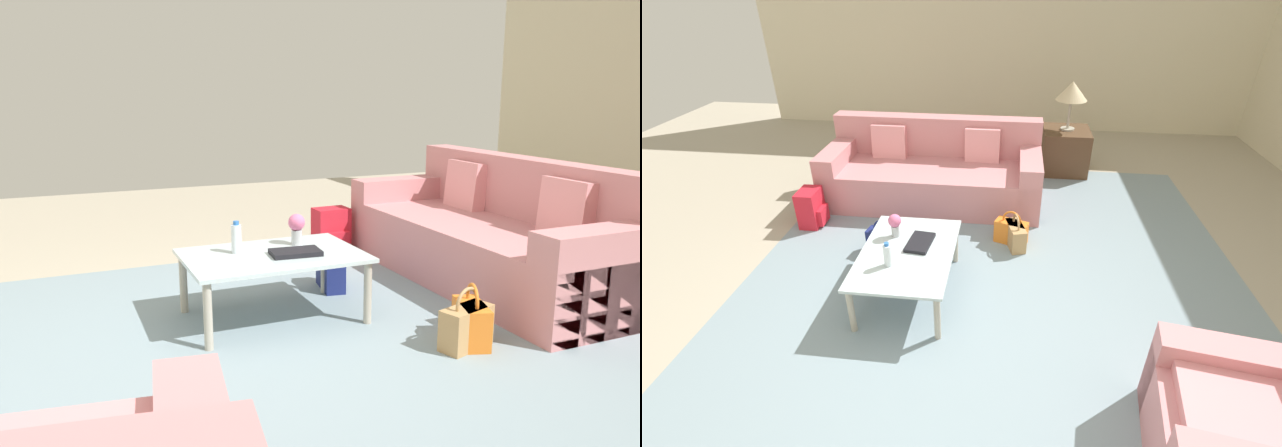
{
  "view_description": "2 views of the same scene",
  "coord_description": "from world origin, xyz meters",
  "views": [
    {
      "loc": [
        0.84,
        3.02,
        1.43
      ],
      "look_at": [
        -0.51,
        -0.03,
        0.7
      ],
      "focal_mm": 35.0,
      "sensor_mm": 36.0,
      "label": 1
    },
    {
      "loc": [
        2.38,
        0.28,
        2.37
      ],
      "look_at": [
        -0.51,
        -0.07,
        0.65
      ],
      "focal_mm": 24.0,
      "sensor_mm": 36.0,
      "label": 2
    }
  ],
  "objects": [
    {
      "name": "ground_plane",
      "position": [
        0.0,
        0.0,
        0.0
      ],
      "size": [
        12.0,
        12.0,
        0.0
      ],
      "primitive_type": "plane",
      "color": "#A89E89"
    },
    {
      "name": "wall_left",
      "position": [
        -5.06,
        0.0,
        1.55
      ],
      "size": [
        0.12,
        8.0,
        3.1
      ],
      "primitive_type": "cube",
      "color": "beige",
      "rests_on": "ground"
    },
    {
      "name": "area_rug",
      "position": [
        -0.6,
        0.2,
        0.0
      ],
      "size": [
        5.2,
        4.4,
        0.01
      ],
      "primitive_type": "cube",
      "color": "gray",
      "rests_on": "ground"
    },
    {
      "name": "couch",
      "position": [
        -2.2,
        -0.6,
        0.31
      ],
      "size": [
        0.99,
        2.45,
        0.91
      ],
      "color": "#C67F84",
      "rests_on": "ground"
    },
    {
      "name": "armchair",
      "position": [
        0.91,
        1.67,
        0.29
      ],
      "size": [
        1.02,
        1.07,
        0.82
      ],
      "color": "#C67F84",
      "rests_on": "ground"
    },
    {
      "name": "coffee_table",
      "position": [
        -0.4,
        -0.5,
        0.37
      ],
      "size": [
        1.09,
        0.75,
        0.42
      ],
      "color": "silver",
      "rests_on": "ground"
    },
    {
      "name": "water_bottle",
      "position": [
        -0.2,
        -0.6,
        0.51
      ],
      "size": [
        0.06,
        0.06,
        0.2
      ],
      "color": "silver",
      "rests_on": "coffee_table"
    },
    {
      "name": "coffee_table_book",
      "position": [
        -0.52,
        -0.42,
        0.44
      ],
      "size": [
        0.32,
        0.22,
        0.03
      ],
      "primitive_type": "cube",
      "rotation": [
        0.0,
        0.0,
        -0.1
      ],
      "color": "black",
      "rests_on": "coffee_table"
    },
    {
      "name": "flower_vase",
      "position": [
        -0.62,
        -0.65,
        0.54
      ],
      "size": [
        0.11,
        0.11,
        0.21
      ],
      "color": "#B2B7BC",
      "rests_on": "coffee_table"
    },
    {
      "name": "side_table",
      "position": [
        -3.2,
        1.0,
        0.29
      ],
      "size": [
        0.6,
        0.6,
        0.58
      ],
      "primitive_type": "cube",
      "color": "#513823",
      "rests_on": "ground"
    },
    {
      "name": "table_lamp",
      "position": [
        -3.2,
        1.0,
        1.07
      ],
      "size": [
        0.4,
        0.4,
        0.62
      ],
      "color": "#ADA899",
      "rests_on": "side_table"
    },
    {
      "name": "handbag_tan",
      "position": [
        -1.22,
        0.38,
        0.13
      ],
      "size": [
        0.35,
        0.22,
        0.36
      ],
      "color": "tan",
      "rests_on": "ground"
    },
    {
      "name": "handbag_navy",
      "position": [
        -0.97,
        -0.88,
        0.13
      ],
      "size": [
        0.19,
        0.34,
        0.36
      ],
      "color": "navy",
      "rests_on": "ground"
    },
    {
      "name": "handbag_orange",
      "position": [
        -1.29,
        0.33,
        0.13
      ],
      "size": [
        0.24,
        0.35,
        0.36
      ],
      "color": "orange",
      "rests_on": "ground"
    },
    {
      "name": "backpack_red",
      "position": [
        -1.4,
        -1.79,
        0.19
      ],
      "size": [
        0.31,
        0.26,
        0.4
      ],
      "color": "red",
      "rests_on": "ground"
    }
  ]
}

